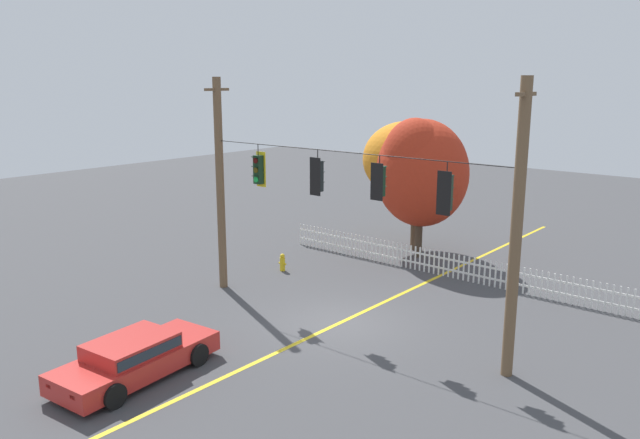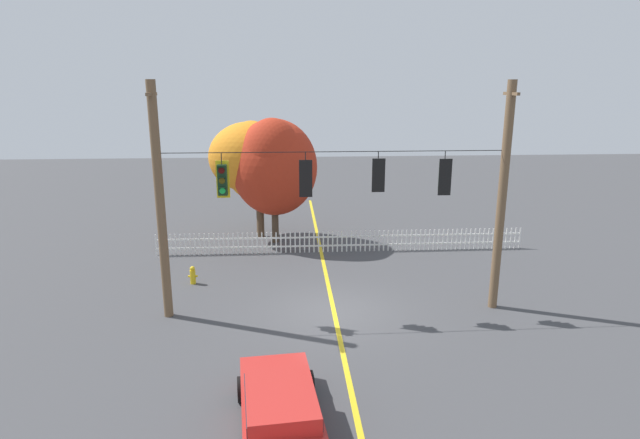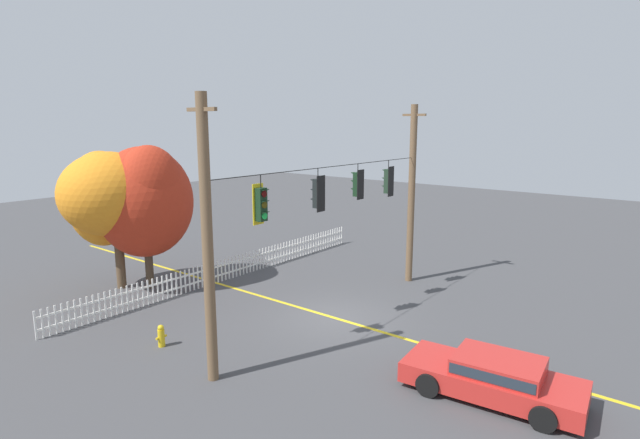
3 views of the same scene
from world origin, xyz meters
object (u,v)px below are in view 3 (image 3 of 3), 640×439
(traffic_signal_northbound_secondary, at_px, (388,181))
(fire_hydrant, at_px, (161,336))
(autumn_maple_near_fence, at_px, (107,196))
(autumn_maple_mid, at_px, (146,200))
(traffic_signal_westbound_side, at_px, (261,204))
(traffic_signal_southbound_primary, at_px, (318,193))
(traffic_signal_eastbound_side, at_px, (358,184))
(parked_car, at_px, (494,376))

(traffic_signal_northbound_secondary, xyz_separation_m, fire_hydrant, (-9.09, 2.97, -4.42))
(traffic_signal_northbound_secondary, relative_size, fire_hydrant, 2.00)
(traffic_signal_northbound_secondary, height_order, autumn_maple_near_fence, autumn_maple_near_fence)
(autumn_maple_mid, relative_size, fire_hydrant, 8.45)
(traffic_signal_westbound_side, relative_size, traffic_signal_northbound_secondary, 1.02)
(traffic_signal_westbound_side, distance_m, traffic_signal_southbound_primary, 2.72)
(fire_hydrant, bearing_deg, autumn_maple_mid, 59.28)
(autumn_maple_near_fence, distance_m, autumn_maple_mid, 1.58)
(traffic_signal_eastbound_side, relative_size, autumn_maple_mid, 0.21)
(traffic_signal_westbound_side, distance_m, fire_hydrant, 5.56)
(traffic_signal_southbound_primary, height_order, parked_car, traffic_signal_southbound_primary)
(fire_hydrant, bearing_deg, parked_car, -69.32)
(autumn_maple_near_fence, bearing_deg, traffic_signal_eastbound_side, -62.93)
(traffic_signal_southbound_primary, bearing_deg, traffic_signal_northbound_secondary, 0.00)
(autumn_maple_near_fence, xyz_separation_m, parked_car, (1.56, -15.97, -3.52))
(traffic_signal_southbound_primary, bearing_deg, autumn_maple_mid, 98.13)
(parked_car, height_order, fire_hydrant, parked_car)
(parked_car, bearing_deg, autumn_maple_mid, 91.36)
(traffic_signal_northbound_secondary, height_order, autumn_maple_mid, autumn_maple_mid)
(traffic_signal_westbound_side, xyz_separation_m, fire_hydrant, (-1.73, 2.95, -4.39))
(traffic_signal_northbound_secondary, bearing_deg, autumn_maple_mid, 124.77)
(traffic_signal_northbound_secondary, xyz_separation_m, parked_car, (-5.49, -6.55, -4.18))
(fire_hydrant, bearing_deg, traffic_signal_northbound_secondary, -18.10)
(traffic_signal_westbound_side, bearing_deg, traffic_signal_eastbound_side, -0.21)
(traffic_signal_westbound_side, height_order, traffic_signal_southbound_primary, same)
(traffic_signal_eastbound_side, relative_size, fire_hydrant, 1.81)
(autumn_maple_near_fence, height_order, fire_hydrant, autumn_maple_near_fence)
(autumn_maple_mid, bearing_deg, autumn_maple_near_fence, 140.45)
(traffic_signal_southbound_primary, relative_size, traffic_signal_eastbound_side, 1.10)
(traffic_signal_southbound_primary, distance_m, traffic_signal_northbound_secondary, 4.64)
(traffic_signal_eastbound_side, relative_size, traffic_signal_northbound_secondary, 0.90)
(autumn_maple_near_fence, bearing_deg, fire_hydrant, -107.51)
(traffic_signal_westbound_side, bearing_deg, traffic_signal_southbound_primary, -0.42)
(traffic_signal_southbound_primary, xyz_separation_m, traffic_signal_eastbound_side, (2.40, 0.00, 0.08))
(traffic_signal_eastbound_side, bearing_deg, autumn_maple_mid, 113.18)
(traffic_signal_westbound_side, height_order, autumn_maple_mid, autumn_maple_mid)
(traffic_signal_southbound_primary, relative_size, fire_hydrant, 1.99)
(traffic_signal_westbound_side, xyz_separation_m, traffic_signal_southbound_primary, (2.72, -0.02, 0.04))
(traffic_signal_eastbound_side, relative_size, parked_car, 0.28)
(traffic_signal_westbound_side, distance_m, traffic_signal_northbound_secondary, 7.36)
(autumn_maple_near_fence, bearing_deg, traffic_signal_southbound_primary, -75.65)
(autumn_maple_mid, xyz_separation_m, fire_hydrant, (-3.24, -5.45, -3.54))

